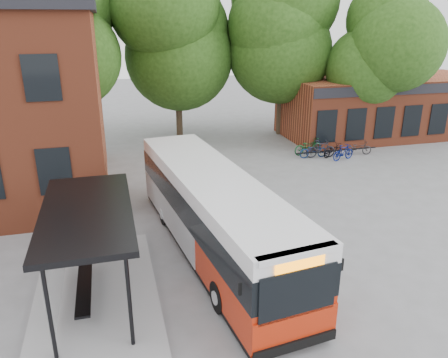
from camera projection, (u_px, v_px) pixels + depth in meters
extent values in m
plane|color=slate|center=(234.00, 261.00, 14.79)|extent=(100.00, 100.00, 0.00)
imported|color=navy|center=(313.00, 150.00, 25.66)|extent=(1.72, 0.62, 0.90)
imported|color=black|center=(321.00, 149.00, 25.62)|extent=(1.83, 0.74, 1.07)
imported|color=#0D451E|center=(308.00, 146.00, 26.29)|extent=(2.01, 1.04, 1.01)
imported|color=#041256|center=(343.00, 152.00, 25.21)|extent=(1.61, 0.85, 0.93)
imported|color=black|center=(333.00, 150.00, 25.88)|extent=(1.61, 1.10, 0.80)
imported|color=#28292C|center=(358.00, 148.00, 26.25)|extent=(1.70, 0.91, 0.85)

